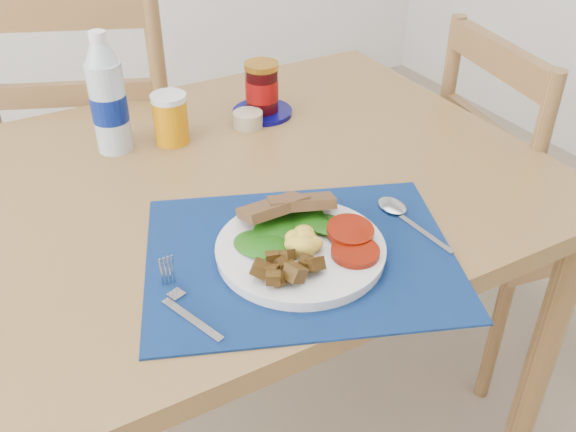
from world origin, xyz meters
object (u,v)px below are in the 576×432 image
at_px(chair_end, 515,175).
at_px(jam_on_saucer, 262,92).
at_px(water_bottle, 108,100).
at_px(breakfast_plate, 299,248).
at_px(juice_glass, 171,120).
at_px(chair_far, 94,132).

height_order(chair_end, jam_on_saucer, chair_end).
bearing_deg(water_bottle, chair_end, -16.52).
distance_m(chair_end, breakfast_plate, 0.81).
xyz_separation_m(chair_end, breakfast_plate, (-0.75, -0.23, 0.21)).
bearing_deg(breakfast_plate, jam_on_saucer, 76.12).
bearing_deg(chair_end, juice_glass, 83.61).
bearing_deg(juice_glass, breakfast_plate, -86.24).
bearing_deg(water_bottle, jam_on_saucer, -0.41).
xyz_separation_m(chair_end, water_bottle, (-0.89, 0.26, 0.29)).
height_order(chair_far, jam_on_saucer, chair_far).
xyz_separation_m(chair_far, water_bottle, (-0.03, -0.38, 0.25)).
relative_size(water_bottle, jam_on_saucer, 1.83).
bearing_deg(juice_glass, jam_on_saucer, 6.32).
distance_m(chair_far, chair_end, 1.08).
height_order(chair_end, juice_glass, chair_end).
bearing_deg(chair_end, jam_on_saucer, 75.41).
distance_m(breakfast_plate, jam_on_saucer, 0.53).
bearing_deg(chair_far, breakfast_plate, 120.10).
bearing_deg(breakfast_plate, chair_end, 24.34).
bearing_deg(jam_on_saucer, chair_end, -25.14).
distance_m(juice_glass, jam_on_saucer, 0.22).
bearing_deg(breakfast_plate, water_bottle, 113.41).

